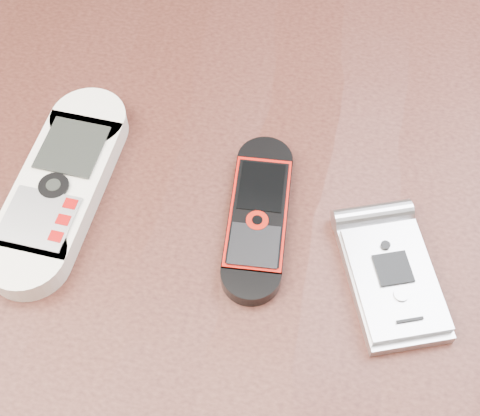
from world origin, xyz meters
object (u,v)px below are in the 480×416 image
Objects in this scene: table at (234,281)px; nokia_black_red at (258,216)px; nokia_white at (60,186)px; motorola_razr at (392,277)px.

table is 9.31× the size of nokia_black_red.
nokia_white is 0.14m from nokia_black_red.
nokia_black_red is at bearing 141.31° from motorola_razr.
motorola_razr is (0.11, -0.03, 0.11)m from table.
nokia_black_red is (0.02, -0.00, 0.11)m from table.
nokia_black_red is at bearing -5.82° from table.
table is 0.11m from nokia_black_red.
nokia_black_red is at bearing 4.41° from nokia_white.
nokia_white is at bearing 152.89° from motorola_razr.
nokia_white is at bearing 177.53° from nokia_black_red.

